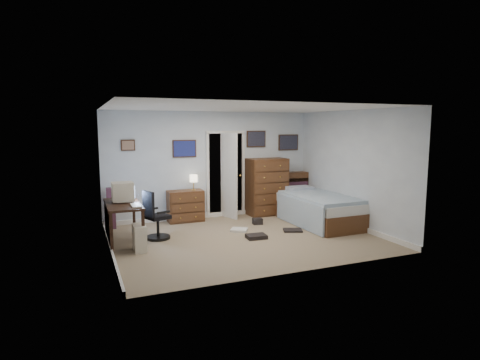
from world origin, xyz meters
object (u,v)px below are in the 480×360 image
object	(u,v)px
computer_desk	(118,213)
tall_dresser	(267,187)
office_chair	(155,221)
bed	(318,208)
low_dresser	(185,206)

from	to	relation	value
computer_desk	tall_dresser	world-z (taller)	tall_dresser
computer_desk	office_chair	xyz separation A→B (m)	(0.68, 0.05, -0.22)
bed	office_chair	bearing A→B (deg)	177.73
computer_desk	low_dresser	distance (m)	2.04
tall_dresser	bed	size ratio (longest dim) A/B	0.63
office_chair	tall_dresser	distance (m)	3.19
computer_desk	low_dresser	world-z (taller)	computer_desk
tall_dresser	bed	bearing A→B (deg)	-64.93
low_dresser	office_chair	bearing A→B (deg)	-126.34
bed	tall_dresser	bearing A→B (deg)	115.91
office_chair	low_dresser	world-z (taller)	office_chair
tall_dresser	bed	world-z (taller)	tall_dresser
low_dresser	bed	bearing A→B (deg)	-25.57
office_chair	low_dresser	size ratio (longest dim) A/B	1.18
computer_desk	bed	size ratio (longest dim) A/B	0.60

